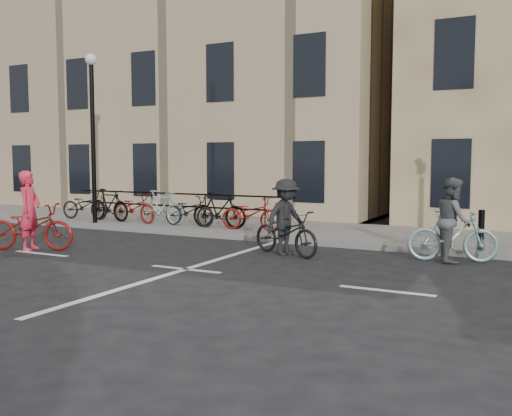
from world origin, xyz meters
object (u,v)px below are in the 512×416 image
at_px(lamp_post, 92,117).
at_px(cyclist_pink, 30,223).
at_px(cyclist_grey, 453,228).
at_px(cyclist_dark, 286,225).

relative_size(lamp_post, cyclist_pink, 2.35).
height_order(lamp_post, cyclist_pink, lamp_post).
distance_m(cyclist_pink, cyclist_grey, 9.68).
height_order(lamp_post, cyclist_dark, lamp_post).
xyz_separation_m(cyclist_pink, cyclist_grey, (9.20, 3.03, 0.07)).
relative_size(cyclist_pink, cyclist_grey, 1.17).
relative_size(lamp_post, cyclist_grey, 2.74).
distance_m(cyclist_pink, cyclist_dark, 6.11).
bearing_deg(cyclist_grey, cyclist_dark, 88.78).
distance_m(cyclist_grey, cyclist_dark, 3.59).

